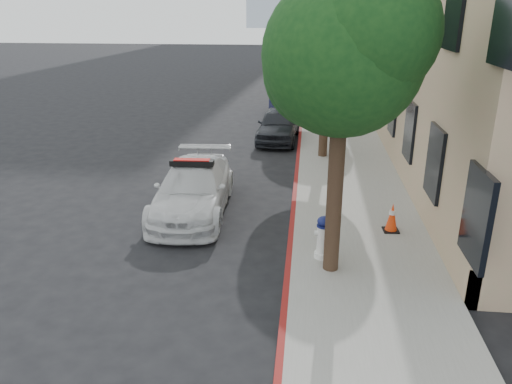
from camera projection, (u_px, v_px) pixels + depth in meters
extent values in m
plane|color=black|center=(207.00, 227.00, 12.12)|extent=(120.00, 120.00, 0.00)
cube|color=gray|center=(337.00, 131.00, 21.05)|extent=(3.20, 50.00, 0.15)
cube|color=maroon|center=(301.00, 130.00, 21.20)|extent=(0.12, 50.00, 0.15)
cube|color=tan|center=(458.00, 7.00, 23.43)|extent=(8.00, 36.00, 10.00)
cylinder|color=black|center=(335.00, 190.00, 9.34)|extent=(0.30, 0.30, 3.30)
sphere|color=#123915|center=(343.00, 56.00, 8.48)|extent=(2.80, 2.80, 2.80)
sphere|color=#123915|center=(371.00, 32.00, 8.02)|extent=(2.24, 2.24, 2.24)
sphere|color=#123915|center=(321.00, 71.00, 8.90)|extent=(2.10, 2.10, 2.10)
cylinder|color=black|center=(325.00, 110.00, 16.81)|extent=(0.30, 0.30, 3.19)
sphere|color=#123915|center=(328.00, 36.00, 15.97)|extent=(2.60, 2.60, 2.60)
sphere|color=#123915|center=(342.00, 23.00, 15.51)|extent=(2.08, 2.08, 2.08)
sphere|color=#123915|center=(317.00, 45.00, 16.39)|extent=(1.95, 1.95, 1.95)
cylinder|color=black|center=(321.00, 76.00, 24.22)|extent=(0.30, 0.30, 3.41)
sphere|color=#123915|center=(323.00, 21.00, 23.34)|extent=(3.00, 3.00, 3.00)
sphere|color=#123915|center=(333.00, 12.00, 22.88)|extent=(2.40, 2.40, 2.40)
sphere|color=#123915|center=(315.00, 28.00, 23.76)|extent=(2.25, 2.25, 2.25)
imported|color=silver|center=(193.00, 189.00, 12.80)|extent=(1.99, 4.48, 1.28)
cube|color=black|center=(192.00, 163.00, 12.55)|extent=(1.11, 0.33, 0.14)
cube|color=#A50A07|center=(192.00, 160.00, 12.53)|extent=(0.91, 0.26, 0.06)
imported|color=black|center=(278.00, 125.00, 19.68)|extent=(1.68, 3.81, 1.28)
imported|color=#141734|center=(284.00, 102.00, 23.92)|extent=(1.78, 4.34, 1.40)
cylinder|color=white|center=(322.00, 255.00, 10.34)|extent=(0.35, 0.35, 0.11)
cylinder|color=white|center=(323.00, 239.00, 10.21)|extent=(0.26, 0.26, 0.60)
ellipsoid|color=navy|center=(324.00, 221.00, 10.07)|extent=(0.28, 0.28, 0.20)
cylinder|color=white|center=(324.00, 233.00, 10.17)|extent=(0.38, 0.14, 0.11)
cylinder|color=white|center=(324.00, 233.00, 10.17)|extent=(0.12, 0.21, 0.11)
cube|color=black|center=(391.00, 230.00, 11.56)|extent=(0.38, 0.38, 0.03)
cone|color=#F63A0C|center=(392.00, 217.00, 11.44)|extent=(0.28, 0.28, 0.65)
cylinder|color=white|center=(393.00, 212.00, 11.40)|extent=(0.15, 0.15, 0.10)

